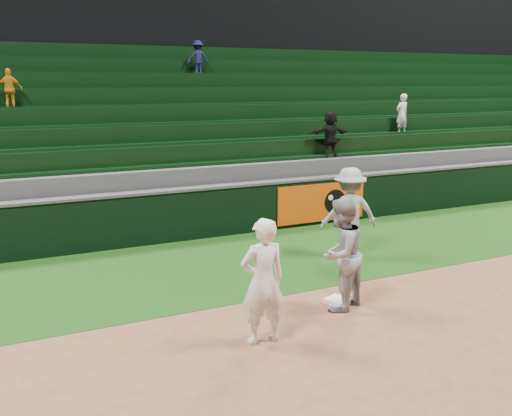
{
  "coord_description": "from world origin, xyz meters",
  "views": [
    {
      "loc": [
        -4.87,
        -7.46,
        3.7
      ],
      "look_at": [
        -0.21,
        2.3,
        1.3
      ],
      "focal_mm": 40.0,
      "sensor_mm": 36.0,
      "label": 1
    }
  ],
  "objects": [
    {
      "name": "field_wall",
      "position": [
        0.03,
        5.2,
        0.63
      ],
      "size": [
        36.0,
        0.45,
        1.25
      ],
      "color": "black",
      "rests_on": "ground"
    },
    {
      "name": "baserunner",
      "position": [
        0.23,
        0.01,
        0.94
      ],
      "size": [
        1.14,
        1.05,
        1.88
      ],
      "primitive_type": "imported",
      "rotation": [
        0.0,
        0.0,
        3.61
      ],
      "color": "#979AA1",
      "rests_on": "ground"
    },
    {
      "name": "stadium_seating",
      "position": [
        -0.0,
        8.97,
        1.7
      ],
      "size": [
        36.0,
        5.95,
        4.98
      ],
      "color": "#3C3B3E",
      "rests_on": "ground"
    },
    {
      "name": "upper_deck",
      "position": [
        0.0,
        17.45,
        6.0
      ],
      "size": [
        40.0,
        12.0,
        12.0
      ],
      "primitive_type": "cube",
      "color": "black",
      "rests_on": "ground"
    },
    {
      "name": "base_coach",
      "position": [
        2.05,
        2.4,
        0.97
      ],
      "size": [
        1.38,
        1.01,
        1.93
      ],
      "primitive_type": "imported",
      "rotation": [
        0.0,
        0.0,
        2.89
      ],
      "color": "#9C9EAA",
      "rests_on": "foul_grass"
    },
    {
      "name": "ground",
      "position": [
        0.0,
        0.0,
        0.0
      ],
      "size": [
        70.0,
        70.0,
        0.0
      ],
      "primitive_type": "plane",
      "color": "brown",
      "rests_on": "ground"
    },
    {
      "name": "foul_grass",
      "position": [
        0.0,
        3.0,
        0.0
      ],
      "size": [
        36.0,
        4.2,
        0.01
      ],
      "primitive_type": "cube",
      "color": "#12380E",
      "rests_on": "ground"
    },
    {
      "name": "first_base",
      "position": [
        0.34,
        0.21,
        0.04
      ],
      "size": [
        0.47,
        0.47,
        0.08
      ],
      "primitive_type": "cube",
      "rotation": [
        0.0,
        0.0,
        0.37
      ],
      "color": "white",
      "rests_on": "ground"
    },
    {
      "name": "first_baseman",
      "position": [
        -1.47,
        -0.57,
        0.93
      ],
      "size": [
        0.69,
        0.46,
        1.85
      ],
      "primitive_type": "imported",
      "rotation": [
        0.0,
        0.0,
        3.11
      ],
      "color": "white",
      "rests_on": "ground"
    }
  ]
}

